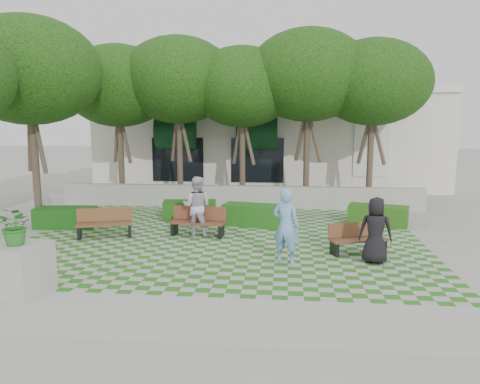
# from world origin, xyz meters

# --- Properties ---
(ground) EXTENTS (90.00, 90.00, 0.00)m
(ground) POSITION_xyz_m (0.00, 0.00, 0.00)
(ground) COLOR gray
(ground) RESTS_ON ground
(lawn) EXTENTS (12.00, 12.00, 0.00)m
(lawn) POSITION_xyz_m (0.00, 1.00, 0.01)
(lawn) COLOR #2B721E
(lawn) RESTS_ON ground
(sidewalk_south) EXTENTS (16.00, 2.00, 0.01)m
(sidewalk_south) POSITION_xyz_m (0.00, -4.70, 0.01)
(sidewalk_south) COLOR #9E9B93
(sidewalk_south) RESTS_ON ground
(sidewalk_west) EXTENTS (2.00, 12.00, 0.01)m
(sidewalk_west) POSITION_xyz_m (-7.20, 1.00, 0.01)
(sidewalk_west) COLOR #9E9B93
(sidewalk_west) RESTS_ON ground
(retaining_wall) EXTENTS (15.00, 0.36, 0.90)m
(retaining_wall) POSITION_xyz_m (0.00, 6.20, 0.45)
(retaining_wall) COLOR #9E9B93
(retaining_wall) RESTS_ON ground
(bench_east) EXTENTS (1.67, 1.01, 0.83)m
(bench_east) POSITION_xyz_m (3.91, -0.10, 0.40)
(bench_east) COLOR brown
(bench_east) RESTS_ON ground
(bench_mid) EXTENTS (1.78, 0.76, 0.91)m
(bench_mid) POSITION_xyz_m (-0.82, 1.38, 0.44)
(bench_mid) COLOR brown
(bench_mid) RESTS_ON ground
(bench_west) EXTENTS (1.79, 1.07, 0.89)m
(bench_west) POSITION_xyz_m (-3.70, 0.93, 0.43)
(bench_west) COLOR brown
(bench_west) RESTS_ON ground
(hedge_east) EXTENTS (2.12, 1.33, 0.69)m
(hedge_east) POSITION_xyz_m (5.13, 3.43, 0.35)
(hedge_east) COLOR #224F15
(hedge_east) RESTS_ON ground
(hedge_midright) EXTENTS (2.24, 1.28, 0.74)m
(hedge_midright) POSITION_xyz_m (0.85, 2.93, 0.37)
(hedge_midright) COLOR #1B5115
(hedge_midright) RESTS_ON ground
(hedge_midleft) EXTENTS (2.01, 1.04, 0.67)m
(hedge_midleft) POSITION_xyz_m (-1.59, 3.77, 0.34)
(hedge_midleft) COLOR #1A4913
(hedge_midleft) RESTS_ON ground
(hedge_west) EXTENTS (2.04, 0.98, 0.69)m
(hedge_west) POSITION_xyz_m (-5.51, 2.01, 0.35)
(hedge_west) COLOR #154713
(hedge_west) RESTS_ON ground
(planter_front) EXTENTS (1.23, 1.23, 1.88)m
(planter_front) POSITION_xyz_m (-3.69, -3.81, 0.76)
(planter_front) COLOR #9E9B93
(planter_front) RESTS_ON ground
(person_blue) EXTENTS (0.84, 0.70, 1.96)m
(person_blue) POSITION_xyz_m (1.94, -1.19, 0.98)
(person_blue) COLOR #74A0D3
(person_blue) RESTS_ON ground
(person_dark) EXTENTS (0.93, 0.69, 1.72)m
(person_dark) POSITION_xyz_m (4.22, -0.94, 0.86)
(person_dark) COLOR black
(person_dark) RESTS_ON ground
(person_white) EXTENTS (0.98, 0.80, 1.89)m
(person_white) POSITION_xyz_m (-0.86, 1.39, 0.94)
(person_white) COLOR silver
(person_white) RESTS_ON ground
(tree_row) EXTENTS (17.70, 13.40, 7.41)m
(tree_row) POSITION_xyz_m (-1.86, 5.95, 5.18)
(tree_row) COLOR #47382B
(tree_row) RESTS_ON ground
(building) EXTENTS (18.00, 8.92, 5.15)m
(building) POSITION_xyz_m (0.93, 14.08, 2.52)
(building) COLOR silver
(building) RESTS_ON ground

